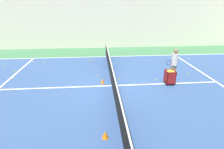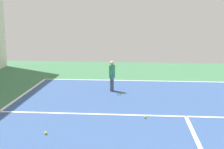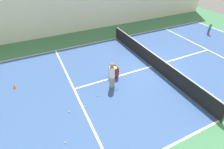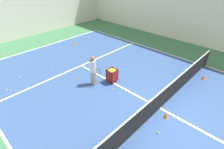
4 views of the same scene
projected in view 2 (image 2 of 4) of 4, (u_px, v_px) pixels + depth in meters
line_baseline_near at (170, 81)px, 12.86m from camera, size 10.49×0.10×0.00m
line_service_near at (186, 116)px, 8.46m from camera, size 10.49×0.10×0.00m
player_near_baseline at (112, 74)px, 11.13m from camera, size 0.24×0.56×1.10m
tennis_ball_5 at (145, 117)px, 8.32m from camera, size 0.07×0.07×0.07m
tennis_ball_14 at (122, 92)px, 10.96m from camera, size 0.07×0.07×0.07m
tennis_ball_16 at (46, 133)px, 7.20m from camera, size 0.07×0.07×0.07m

